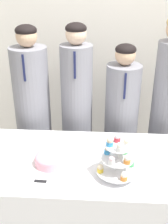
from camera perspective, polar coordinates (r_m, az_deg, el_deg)
The scene contains 9 objects.
wall_back at distance 2.87m, azimuth 2.93°, elevation 14.33°, with size 9.00×0.06×2.70m.
table at distance 2.23m, azimuth 1.76°, elevation -17.79°, with size 1.66×0.78×0.77m.
round_cake at distance 1.92m, azimuth -6.88°, elevation -9.49°, with size 0.27×0.27×0.10m.
cake_knife at distance 1.81m, azimuth -7.37°, elevation -13.92°, with size 0.26×0.03×0.01m.
cupcake_stand at distance 1.78m, azimuth 6.92°, elevation -9.17°, with size 0.27×0.27×0.28m.
student_0 at distance 2.64m, azimuth -10.21°, elevation -1.19°, with size 0.32×0.32×1.58m.
student_1 at distance 2.56m, azimuth -1.44°, elevation -1.04°, with size 0.28×0.28×1.60m.
student_2 at distance 2.60m, azimuth 7.46°, elevation -3.03°, with size 0.30×0.30×1.44m.
student_3 at distance 2.60m, azimuth 16.28°, elevation -0.78°, with size 0.27×0.28×1.66m.
Camera 1 is at (0.04, -1.22, 1.93)m, focal length 45.00 mm.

